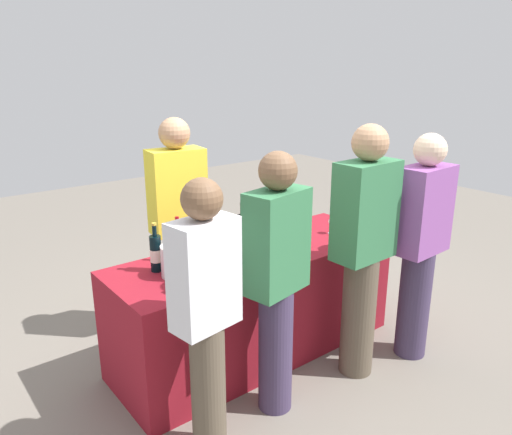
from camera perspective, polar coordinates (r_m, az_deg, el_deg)
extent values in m
plane|color=slate|center=(3.85, 0.00, -14.98)|extent=(12.00, 12.00, 0.00)
cube|color=maroon|center=(3.65, 0.00, -9.72)|extent=(2.10, 0.73, 0.79)
cylinder|color=black|center=(3.19, -11.48, -4.10)|extent=(0.07, 0.07, 0.23)
cylinder|color=black|center=(3.14, -11.64, -1.51)|extent=(0.03, 0.03, 0.07)
cylinder|color=gold|center=(3.13, -11.69, -0.76)|extent=(0.03, 0.03, 0.02)
cylinder|color=silver|center=(3.20, -11.47, -4.30)|extent=(0.07, 0.07, 0.08)
cylinder|color=black|center=(3.32, -8.95, -3.24)|extent=(0.07, 0.07, 0.22)
cylinder|color=black|center=(3.27, -9.07, -0.81)|extent=(0.02, 0.02, 0.07)
cylinder|color=maroon|center=(3.25, -9.11, -0.05)|extent=(0.03, 0.03, 0.02)
cylinder|color=silver|center=(3.32, -8.94, -3.42)|extent=(0.07, 0.07, 0.08)
cylinder|color=black|center=(3.56, -1.62, -1.49)|extent=(0.07, 0.07, 0.23)
cylinder|color=black|center=(3.51, -1.64, 0.88)|extent=(0.03, 0.03, 0.07)
cylinder|color=black|center=(3.50, -1.65, 1.58)|extent=(0.03, 0.03, 0.02)
cylinder|color=silver|center=(3.56, -1.62, -1.66)|extent=(0.07, 0.07, 0.08)
cylinder|color=black|center=(3.63, -0.59, -1.24)|extent=(0.07, 0.07, 0.22)
cylinder|color=black|center=(3.59, -0.60, 0.97)|extent=(0.03, 0.03, 0.08)
cylinder|color=black|center=(3.58, -0.60, 1.67)|extent=(0.03, 0.03, 0.02)
cylinder|color=silver|center=(3.64, -0.59, -1.40)|extent=(0.07, 0.07, 0.08)
cylinder|color=silver|center=(3.03, -7.37, -7.45)|extent=(0.06, 0.06, 0.00)
cylinder|color=silver|center=(3.01, -7.40, -6.83)|extent=(0.01, 0.01, 0.07)
sphere|color=silver|center=(2.99, -7.45, -5.70)|extent=(0.07, 0.07, 0.07)
sphere|color=#590C19|center=(2.99, -7.44, -5.91)|extent=(0.04, 0.04, 0.04)
cylinder|color=silver|center=(3.18, -6.17, -6.19)|extent=(0.07, 0.07, 0.00)
cylinder|color=silver|center=(3.16, -6.20, -5.51)|extent=(0.01, 0.01, 0.08)
sphere|color=silver|center=(3.13, -6.24, -4.31)|extent=(0.07, 0.07, 0.07)
sphere|color=#590C19|center=(3.14, -6.23, -4.52)|extent=(0.04, 0.04, 0.04)
cylinder|color=silver|center=(3.25, -2.63, -5.56)|extent=(0.06, 0.06, 0.00)
cylinder|color=silver|center=(3.23, -2.63, -5.00)|extent=(0.01, 0.01, 0.07)
sphere|color=silver|center=(3.21, -2.65, -3.90)|extent=(0.08, 0.08, 0.08)
cylinder|color=silver|center=(3.33, -1.15, -4.93)|extent=(0.06, 0.06, 0.00)
cylinder|color=silver|center=(3.32, -1.15, -4.39)|extent=(0.01, 0.01, 0.06)
sphere|color=silver|center=(3.30, -1.16, -3.44)|extent=(0.06, 0.06, 0.06)
sphere|color=#590C19|center=(3.30, -1.15, -3.61)|extent=(0.03, 0.03, 0.03)
cylinder|color=silver|center=(3.89, 8.74, -1.80)|extent=(0.06, 0.06, 0.00)
cylinder|color=silver|center=(3.88, 8.76, -1.32)|extent=(0.01, 0.01, 0.06)
sphere|color=silver|center=(3.86, 8.80, -0.48)|extent=(0.06, 0.06, 0.06)
cylinder|color=silver|center=(3.11, -8.95, -4.92)|extent=(0.22, 0.22, 0.20)
cylinder|color=#3F3351|center=(3.95, -8.58, -7.38)|extent=(0.22, 0.22, 0.84)
cube|color=yellow|center=(3.70, -9.09, 3.00)|extent=(0.43, 0.27, 0.63)
sphere|color=tan|center=(3.62, -9.41, 9.58)|extent=(0.23, 0.23, 0.23)
cylinder|color=brown|center=(2.83, -5.53, -19.04)|extent=(0.19, 0.19, 0.76)
cube|color=silver|center=(2.49, -5.97, -6.55)|extent=(0.37, 0.24, 0.57)
sphere|color=brown|center=(2.36, -6.27, 2.14)|extent=(0.21, 0.21, 0.21)
cylinder|color=#3F3351|center=(3.10, 2.26, -15.01)|extent=(0.21, 0.21, 0.80)
cube|color=#337247|center=(2.79, 2.43, -2.80)|extent=(0.41, 0.28, 0.60)
sphere|color=brown|center=(2.68, 2.54, 5.41)|extent=(0.22, 0.22, 0.22)
cylinder|color=brown|center=(3.48, 11.72, -11.01)|extent=(0.23, 0.23, 0.85)
cube|color=#337247|center=(3.20, 12.52, 0.77)|extent=(0.42, 0.24, 0.64)
sphere|color=tan|center=(3.11, 13.04, 8.43)|extent=(0.23, 0.23, 0.23)
cylinder|color=#3F3351|center=(3.79, 17.76, -9.41)|extent=(0.22, 0.22, 0.81)
cube|color=#8C4C99|center=(3.54, 18.80, 0.85)|extent=(0.41, 0.24, 0.60)
sphere|color=beige|center=(3.45, 19.46, 7.40)|extent=(0.22, 0.22, 0.22)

